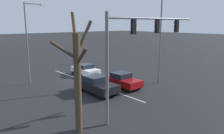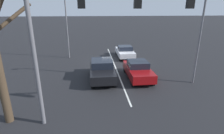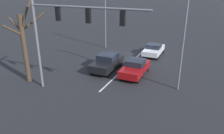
{
  "view_description": "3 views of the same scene",
  "coord_description": "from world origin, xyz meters",
  "px_view_note": "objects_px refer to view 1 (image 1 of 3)",
  "views": [
    {
      "loc": [
        12.89,
        20.65,
        6.28
      ],
      "look_at": [
        -0.47,
        5.04,
        2.16
      ],
      "focal_mm": 35.0,
      "sensor_mm": 36.0,
      "label": 1
    },
    {
      "loc": [
        2.16,
        18.67,
        5.6
      ],
      "look_at": [
        0.7,
        5.53,
        1.15
      ],
      "focal_mm": 28.0,
      "sensor_mm": 36.0,
      "label": 2
    },
    {
      "loc": [
        -7.22,
        23.41,
        8.09
      ],
      "look_at": [
        0.0,
        7.25,
        1.25
      ],
      "focal_mm": 35.0,
      "sensor_mm": 36.0,
      "label": 3
    }
  ],
  "objects_px": {
    "car_black_midlane_front": "(96,84)",
    "street_lamp_left_shoulder": "(160,33)",
    "street_lamp_right_shoulder": "(29,38)",
    "car_silver_leftlane_second": "(85,70)",
    "car_maroon_leftlane_front": "(122,80)",
    "traffic_signal_gantry": "(139,40)",
    "bare_tree_near": "(78,74)"
  },
  "relations": [
    {
      "from": "traffic_signal_gantry",
      "to": "bare_tree_near",
      "type": "height_order",
      "value": "traffic_signal_gantry"
    },
    {
      "from": "street_lamp_right_shoulder",
      "to": "bare_tree_near",
      "type": "height_order",
      "value": "street_lamp_right_shoulder"
    },
    {
      "from": "car_maroon_leftlane_front",
      "to": "street_lamp_right_shoulder",
      "type": "bearing_deg",
      "value": -48.99
    },
    {
      "from": "car_maroon_leftlane_front",
      "to": "street_lamp_right_shoulder",
      "type": "distance_m",
      "value": 10.37
    },
    {
      "from": "car_black_midlane_front",
      "to": "street_lamp_right_shoulder",
      "type": "height_order",
      "value": "street_lamp_right_shoulder"
    },
    {
      "from": "car_maroon_leftlane_front",
      "to": "street_lamp_left_shoulder",
      "type": "bearing_deg",
      "value": 160.86
    },
    {
      "from": "car_black_midlane_front",
      "to": "street_lamp_left_shoulder",
      "type": "xyz_separation_m",
      "value": [
        -6.96,
        1.58,
        4.48
      ]
    },
    {
      "from": "car_silver_leftlane_second",
      "to": "street_lamp_left_shoulder",
      "type": "relative_size",
      "value": 0.43
    },
    {
      "from": "car_silver_leftlane_second",
      "to": "street_lamp_left_shoulder",
      "type": "distance_m",
      "value": 10.01
    },
    {
      "from": "car_silver_leftlane_second",
      "to": "traffic_signal_gantry",
      "type": "bearing_deg",
      "value": 73.42
    },
    {
      "from": "car_silver_leftlane_second",
      "to": "bare_tree_near",
      "type": "bearing_deg",
      "value": 54.84
    },
    {
      "from": "street_lamp_right_shoulder",
      "to": "car_silver_leftlane_second",
      "type": "bearing_deg",
      "value": 174.86
    },
    {
      "from": "car_black_midlane_front",
      "to": "traffic_signal_gantry",
      "type": "height_order",
      "value": "traffic_signal_gantry"
    },
    {
      "from": "car_maroon_leftlane_front",
      "to": "street_lamp_right_shoulder",
      "type": "relative_size",
      "value": 0.5
    },
    {
      "from": "car_maroon_leftlane_front",
      "to": "bare_tree_near",
      "type": "relative_size",
      "value": 0.61
    },
    {
      "from": "street_lamp_right_shoulder",
      "to": "street_lamp_left_shoulder",
      "type": "relative_size",
      "value": 0.89
    },
    {
      "from": "car_black_midlane_front",
      "to": "street_lamp_right_shoulder",
      "type": "xyz_separation_m",
      "value": [
        3.29,
        -7.0,
        4.02
      ]
    },
    {
      "from": "street_lamp_left_shoulder",
      "to": "bare_tree_near",
      "type": "bearing_deg",
      "value": 16.64
    },
    {
      "from": "car_silver_leftlane_second",
      "to": "street_lamp_left_shoulder",
      "type": "bearing_deg",
      "value": 115.9
    },
    {
      "from": "street_lamp_right_shoulder",
      "to": "car_black_midlane_front",
      "type": "bearing_deg",
      "value": 115.19
    },
    {
      "from": "bare_tree_near",
      "to": "car_silver_leftlane_second",
      "type": "bearing_deg",
      "value": -125.16
    },
    {
      "from": "car_black_midlane_front",
      "to": "street_lamp_left_shoulder",
      "type": "height_order",
      "value": "street_lamp_left_shoulder"
    },
    {
      "from": "street_lamp_left_shoulder",
      "to": "bare_tree_near",
      "type": "xyz_separation_m",
      "value": [
        12.07,
        3.61,
        -1.78
      ]
    },
    {
      "from": "car_black_midlane_front",
      "to": "street_lamp_right_shoulder",
      "type": "bearing_deg",
      "value": -64.81
    },
    {
      "from": "bare_tree_near",
      "to": "street_lamp_right_shoulder",
      "type": "bearing_deg",
      "value": -98.5
    },
    {
      "from": "car_maroon_leftlane_front",
      "to": "car_silver_leftlane_second",
      "type": "height_order",
      "value": "car_maroon_leftlane_front"
    },
    {
      "from": "car_black_midlane_front",
      "to": "bare_tree_near",
      "type": "height_order",
      "value": "bare_tree_near"
    },
    {
      "from": "car_black_midlane_front",
      "to": "bare_tree_near",
      "type": "distance_m",
      "value": 7.77
    },
    {
      "from": "traffic_signal_gantry",
      "to": "car_black_midlane_front",
      "type": "bearing_deg",
      "value": -95.21
    },
    {
      "from": "car_maroon_leftlane_front",
      "to": "bare_tree_near",
      "type": "bearing_deg",
      "value": 31.72
    },
    {
      "from": "car_maroon_leftlane_front",
      "to": "car_black_midlane_front",
      "type": "distance_m",
      "value": 2.97
    },
    {
      "from": "street_lamp_right_shoulder",
      "to": "car_maroon_leftlane_front",
      "type": "bearing_deg",
      "value": 131.01
    }
  ]
}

